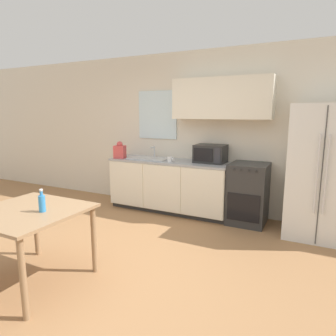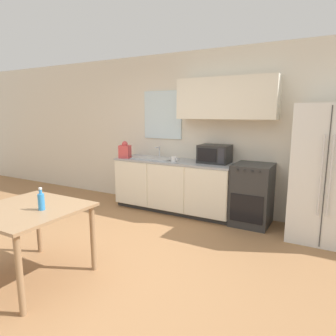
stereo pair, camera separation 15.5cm
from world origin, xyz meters
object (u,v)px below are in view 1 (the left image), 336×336
(oven_range, at_px, (248,194))
(drink_bottle, at_px, (42,203))
(dining_table, at_px, (28,220))
(refrigerator, at_px, (321,172))
(coffee_mug, at_px, (170,159))
(microwave, at_px, (210,154))

(oven_range, relative_size, drink_bottle, 4.18)
(dining_table, bearing_deg, drink_bottle, 8.56)
(refrigerator, bearing_deg, drink_bottle, -132.99)
(refrigerator, relative_size, coffee_mug, 15.65)
(oven_range, height_order, microwave, microwave)
(coffee_mug, height_order, drink_bottle, coffee_mug)
(drink_bottle, bearing_deg, refrigerator, 47.01)
(oven_range, height_order, dining_table, oven_range)
(oven_range, xyz_separation_m, microwave, (-0.65, 0.09, 0.57))
(refrigerator, height_order, microwave, refrigerator)
(dining_table, bearing_deg, coffee_mug, 82.35)
(drink_bottle, bearing_deg, oven_range, 61.79)
(oven_range, distance_m, microwave, 0.87)
(microwave, distance_m, dining_table, 2.91)
(drink_bottle, bearing_deg, dining_table, -171.44)
(oven_range, relative_size, coffee_mug, 8.08)
(dining_table, bearing_deg, refrigerator, 45.22)
(coffee_mug, bearing_deg, dining_table, -97.65)
(refrigerator, distance_m, dining_table, 3.63)
(oven_range, distance_m, refrigerator, 1.06)
(refrigerator, height_order, drink_bottle, refrigerator)
(refrigerator, relative_size, drink_bottle, 8.10)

